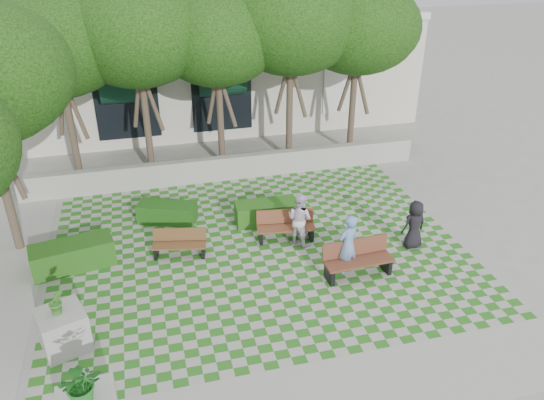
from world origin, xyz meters
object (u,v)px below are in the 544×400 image
object	(u,v)px
bench_west	(180,244)
person_blue	(348,245)
hedge_midleft	(167,213)
bench_mid	(286,226)
hedge_midright	(266,212)
bench_east	(358,259)
person_white	(300,219)
hedge_west	(73,255)
planter_back	(63,328)
person_dark	(414,225)

from	to	relation	value
bench_west	person_blue	world-z (taller)	person_blue
hedge_midleft	person_blue	bearing A→B (deg)	-41.69
bench_mid	hedge_midright	xyz separation A→B (m)	(-0.32, 1.16, -0.09)
bench_east	person_white	size ratio (longest dim) A/B	1.18
hedge_midleft	hedge_west	size ratio (longest dim) A/B	0.83
hedge_midleft	hedge_west	xyz separation A→B (m)	(-2.79, -1.95, 0.07)
bench_east	bench_mid	size ratio (longest dim) A/B	1.07
hedge_midright	bench_west	bearing A→B (deg)	-156.80
hedge_midleft	planter_back	world-z (taller)	planter_back
bench_east	person_white	bearing A→B (deg)	115.61
bench_mid	bench_east	bearing A→B (deg)	-50.44
bench_mid	hedge_midleft	bearing A→B (deg)	157.68
hedge_midleft	person_blue	world-z (taller)	person_blue
bench_west	person_blue	xyz separation A→B (m)	(4.43, -2.02, 0.51)
planter_back	person_blue	world-z (taller)	person_blue
bench_east	hedge_west	bearing A→B (deg)	160.12
hedge_midright	person_dark	world-z (taller)	person_dark
bench_mid	bench_west	bearing A→B (deg)	-170.47
bench_east	person_blue	size ratio (longest dim) A/B	1.08
hedge_west	person_blue	xyz separation A→B (m)	(7.42, -2.17, 0.51)
hedge_midright	hedge_west	size ratio (longest dim) A/B	0.90
hedge_midleft	person_white	bearing A→B (deg)	-31.40
planter_back	person_dark	distance (m)	9.96
hedge_west	person_white	size ratio (longest dim) A/B	1.34
hedge_west	hedge_midleft	bearing A→B (deg)	34.94
hedge_midright	hedge_midleft	distance (m)	3.24
bench_east	hedge_midright	bearing A→B (deg)	113.81
hedge_midleft	planter_back	bearing A→B (deg)	-117.61
bench_west	hedge_midright	distance (m)	3.20
bench_mid	hedge_midleft	xyz separation A→B (m)	(-3.45, 2.01, -0.12)
person_white	person_blue	bearing A→B (deg)	164.75
hedge_midright	person_white	xyz separation A→B (m)	(0.66, -1.47, 0.48)
bench_mid	hedge_midright	bearing A→B (deg)	113.17
bench_west	hedge_midright	world-z (taller)	bench_west
bench_east	person_white	xyz separation A→B (m)	(-1.07, 1.98, 0.34)
hedge_midleft	person_white	world-z (taller)	person_white
hedge_midleft	planter_back	distance (m)	5.95
person_white	hedge_midright	bearing A→B (deg)	-15.86
bench_mid	hedge_midleft	world-z (taller)	bench_mid
hedge_midright	hedge_west	xyz separation A→B (m)	(-5.92, -1.11, 0.04)
hedge_midright	hedge_midleft	xyz separation A→B (m)	(-3.13, 0.84, -0.03)
hedge_midleft	person_blue	xyz separation A→B (m)	(4.62, -4.12, 0.58)
bench_mid	person_white	distance (m)	0.60
bench_east	hedge_midright	world-z (taller)	bench_east
person_white	person_dark	bearing A→B (deg)	-148.48
person_blue	bench_east	bearing A→B (deg)	121.25
hedge_west	person_dark	world-z (taller)	person_dark
person_blue	person_dark	world-z (taller)	person_blue
bench_mid	hedge_west	distance (m)	6.24
planter_back	bench_east	bearing A→B (deg)	7.27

